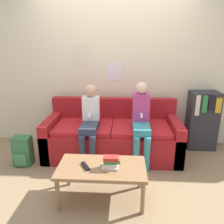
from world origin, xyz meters
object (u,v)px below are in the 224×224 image
at_px(coffee_table, 102,170).
at_px(person_right, 141,120).
at_px(couch, 113,136).
at_px(backpack, 23,151).
at_px(person_left, 90,120).
at_px(bookshelf, 202,120).
at_px(tv_remote, 85,166).

bearing_deg(coffee_table, person_right, 61.54).
xyz_separation_m(couch, person_right, (0.41, -0.19, 0.35)).
bearing_deg(person_right, backpack, -172.38).
distance_m(coffee_table, person_left, 0.94).
bearing_deg(coffee_table, couch, 87.00).
bearing_deg(couch, backpack, -161.53).
bearing_deg(bookshelf, tv_remote, -140.01).
bearing_deg(tv_remote, backpack, 115.01).
relative_size(couch, bookshelf, 2.12).
height_order(couch, person_left, person_left).
bearing_deg(backpack, person_left, 13.15).
bearing_deg(person_left, person_right, 0.29).
xyz_separation_m(tv_remote, bookshelf, (1.66, 1.40, 0.06)).
relative_size(coffee_table, bookshelf, 1.00).
xyz_separation_m(couch, person_left, (-0.31, -0.20, 0.34)).
relative_size(coffee_table, person_left, 0.85).
distance_m(coffee_table, tv_remote, 0.18).
xyz_separation_m(tv_remote, backpack, (-1.02, 0.67, -0.20)).
xyz_separation_m(couch, coffee_table, (-0.06, -1.06, 0.07)).
bearing_deg(person_left, backpack, -166.85).
bearing_deg(coffee_table, tv_remote, -171.18).
xyz_separation_m(coffee_table, tv_remote, (-0.17, -0.03, 0.06)).
height_order(person_left, tv_remote, person_left).
relative_size(couch, person_right, 1.74).
height_order(person_left, backpack, person_left).
relative_size(couch, person_left, 1.81).
height_order(bookshelf, backpack, bookshelf).
bearing_deg(couch, coffee_table, -93.00).
height_order(coffee_table, backpack, backpack).
distance_m(person_left, bookshelf, 1.83).
relative_size(tv_remote, bookshelf, 0.18).
distance_m(person_left, tv_remote, 0.92).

